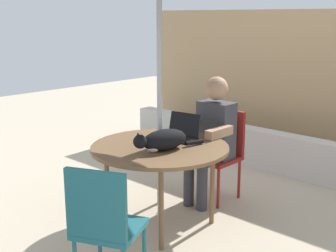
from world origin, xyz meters
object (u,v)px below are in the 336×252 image
Objects in this scene: chair_occupied at (221,147)px; person_seated at (211,133)px; laptop at (181,131)px; cat at (162,140)px; patio_table at (160,151)px; chair_empty at (104,221)px.

chair_occupied is 0.72× the size of person_seated.
cat is at bearing -70.49° from laptop.
cat is (0.11, -0.79, 0.11)m from person_seated.
laptop reaches higher than patio_table.
laptop is (-0.03, -0.40, 0.09)m from person_seated.
cat is at bearing -83.43° from chair_occupied.
patio_table is 0.32m from laptop.
chair_occupied reaches higher than patio_table.
person_seated reaches higher than patio_table.
chair_occupied is 1.00× the size of chair_empty.
laptop is at bearing -92.99° from chair_occupied.
chair_empty is (0.44, -0.96, -0.15)m from patio_table.
cat is (-0.33, 0.87, 0.28)m from chair_empty.
chair_empty reaches higher than patio_table.
chair_occupied is at bearing 90.00° from patio_table.
chair_occupied is at bearing 90.00° from person_seated.
laptop reaches higher than chair_occupied.
person_seated is 1.91× the size of cat.
person_seated is 3.64× the size of laptop.
laptop reaches higher than cat.
chair_occupied is 2.62× the size of laptop.
person_seated is (0.00, -0.16, 0.17)m from chair_occupied.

